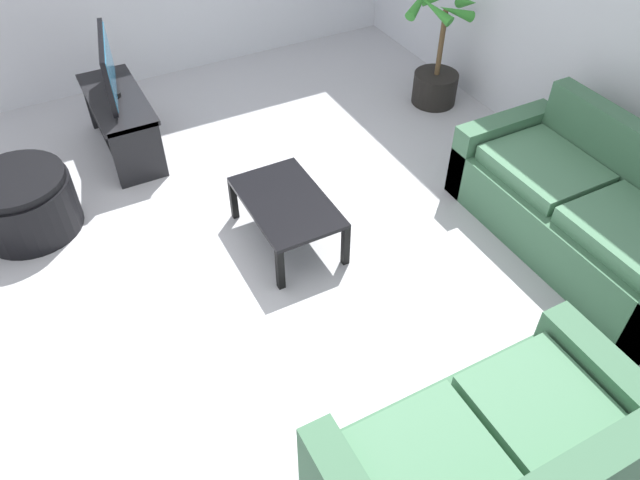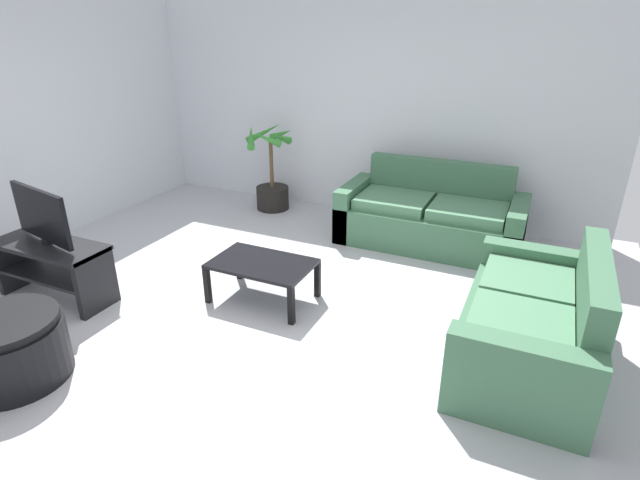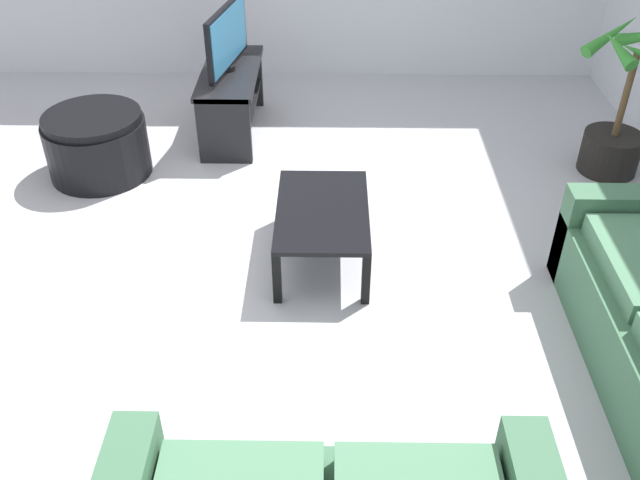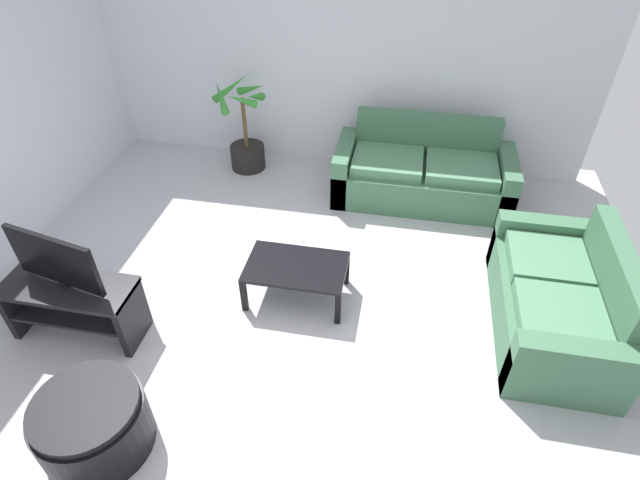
{
  "view_description": "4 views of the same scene",
  "coord_description": "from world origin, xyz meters",
  "px_view_note": "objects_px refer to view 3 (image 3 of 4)",
  "views": [
    {
      "loc": [
        3.13,
        -1.0,
        3.19
      ],
      "look_at": [
        0.6,
        0.33,
        0.5
      ],
      "focal_mm": 33.99,
      "sensor_mm": 36.0,
      "label": 1
    },
    {
      "loc": [
        2.18,
        -3.09,
        2.37
      ],
      "look_at": [
        0.41,
        0.73,
        0.53
      ],
      "focal_mm": 28.23,
      "sensor_mm": 36.0,
      "label": 2
    },
    {
      "loc": [
        3.59,
        0.41,
        2.76
      ],
      "look_at": [
        0.52,
        0.36,
        0.52
      ],
      "focal_mm": 39.33,
      "sensor_mm": 36.0,
      "label": 3
    },
    {
      "loc": [
        0.85,
        -2.9,
        3.42
      ],
      "look_at": [
        0.16,
        0.72,
        0.42
      ],
      "focal_mm": 28.26,
      "sensor_mm": 36.0,
      "label": 4
    }
  ],
  "objects_px": {
    "tv_stand": "(231,92)",
    "tv": "(227,37)",
    "ottoman": "(97,144)",
    "coffee_table": "(322,215)",
    "potted_palm": "(617,125)"
  },
  "relations": [
    {
      "from": "tv",
      "to": "potted_palm",
      "type": "height_order",
      "value": "potted_palm"
    },
    {
      "from": "tv",
      "to": "ottoman",
      "type": "distance_m",
      "value": 1.3
    },
    {
      "from": "tv_stand",
      "to": "potted_palm",
      "type": "distance_m",
      "value": 3.01
    },
    {
      "from": "tv",
      "to": "tv_stand",
      "type": "bearing_deg",
      "value": -101.66
    },
    {
      "from": "coffee_table",
      "to": "potted_palm",
      "type": "relative_size",
      "value": 0.8
    },
    {
      "from": "tv",
      "to": "coffee_table",
      "type": "height_order",
      "value": "tv"
    },
    {
      "from": "coffee_table",
      "to": "ottoman",
      "type": "height_order",
      "value": "ottoman"
    },
    {
      "from": "tv",
      "to": "coffee_table",
      "type": "relative_size",
      "value": 0.91
    },
    {
      "from": "potted_palm",
      "to": "tv_stand",
      "type": "bearing_deg",
      "value": -101.28
    },
    {
      "from": "coffee_table",
      "to": "tv",
      "type": "bearing_deg",
      "value": -156.3
    },
    {
      "from": "tv_stand",
      "to": "tv",
      "type": "distance_m",
      "value": 0.46
    },
    {
      "from": "ottoman",
      "to": "tv",
      "type": "bearing_deg",
      "value": 126.36
    },
    {
      "from": "tv_stand",
      "to": "ottoman",
      "type": "relative_size",
      "value": 1.45
    },
    {
      "from": "tv",
      "to": "ottoman",
      "type": "relative_size",
      "value": 1.09
    },
    {
      "from": "tv_stand",
      "to": "tv",
      "type": "relative_size",
      "value": 1.33
    }
  ]
}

